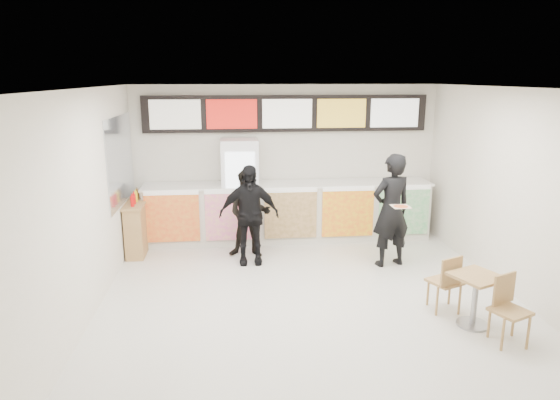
{
  "coord_description": "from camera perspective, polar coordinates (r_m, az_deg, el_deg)",
  "views": [
    {
      "loc": [
        -1.1,
        -6.27,
        3.15
      ],
      "look_at": [
        -0.36,
        1.2,
        1.28
      ],
      "focal_mm": 32.0,
      "sensor_mm": 36.0,
      "label": 1
    }
  ],
  "objects": [
    {
      "name": "floor",
      "position": [
        7.1,
        3.91,
        -12.4
      ],
      "size": [
        7.0,
        7.0,
        0.0
      ],
      "primitive_type": "plane",
      "color": "beige",
      "rests_on": "ground"
    },
    {
      "name": "ceiling",
      "position": [
        6.36,
        4.37,
        12.59
      ],
      "size": [
        7.0,
        7.0,
        0.0
      ],
      "primitive_type": "plane",
      "rotation": [
        3.14,
        0.0,
        0.0
      ],
      "color": "white",
      "rests_on": "wall_back"
    },
    {
      "name": "wall_back",
      "position": [
        9.97,
        0.71,
        4.44
      ],
      "size": [
        6.0,
        0.0,
        6.0
      ],
      "primitive_type": "plane",
      "rotation": [
        1.57,
        0.0,
        0.0
      ],
      "color": "silver",
      "rests_on": "floor"
    },
    {
      "name": "wall_left",
      "position": [
        6.75,
        -21.85,
        -1.2
      ],
      "size": [
        0.0,
        7.0,
        7.0
      ],
      "primitive_type": "plane",
      "rotation": [
        1.57,
        0.0,
        1.57
      ],
      "color": "silver",
      "rests_on": "floor"
    },
    {
      "name": "wall_right",
      "position": [
        7.67,
        26.8,
        0.03
      ],
      "size": [
        0.0,
        7.0,
        7.0
      ],
      "primitive_type": "plane",
      "rotation": [
        1.57,
        0.0,
        -1.57
      ],
      "color": "silver",
      "rests_on": "floor"
    },
    {
      "name": "service_counter",
      "position": [
        9.77,
        0.96,
        -1.33
      ],
      "size": [
        5.56,
        0.77,
        1.14
      ],
      "color": "silver",
      "rests_on": "floor"
    },
    {
      "name": "menu_board",
      "position": [
        9.77,
        0.79,
        9.86
      ],
      "size": [
        5.5,
        0.14,
        0.7
      ],
      "color": "black",
      "rests_on": "wall_back"
    },
    {
      "name": "drinks_fridge",
      "position": [
        9.62,
        -4.58,
        1.02
      ],
      "size": [
        0.7,
        0.67,
        2.0
      ],
      "color": "white",
      "rests_on": "floor"
    },
    {
      "name": "mirror_panel",
      "position": [
        9.03,
        -17.75,
        4.38
      ],
      "size": [
        0.01,
        2.0,
        1.5
      ],
      "primitive_type": "cube",
      "color": "#B2B7BF",
      "rests_on": "wall_left"
    },
    {
      "name": "customer_main",
      "position": [
        8.55,
        12.58,
        -1.18
      ],
      "size": [
        0.8,
        0.63,
        1.93
      ],
      "primitive_type": "imported",
      "rotation": [
        0.0,
        0.0,
        3.41
      ],
      "color": "black",
      "rests_on": "floor"
    },
    {
      "name": "customer_left",
      "position": [
        8.83,
        -3.51,
        -1.59
      ],
      "size": [
        0.85,
        0.7,
        1.57
      ],
      "primitive_type": "imported",
      "rotation": [
        0.0,
        0.0,
        -0.15
      ],
      "color": "black",
      "rests_on": "floor"
    },
    {
      "name": "customer_mid",
      "position": [
        8.49,
        -3.57,
        -1.68
      ],
      "size": [
        1.01,
        0.43,
        1.72
      ],
      "primitive_type": "imported",
      "rotation": [
        0.0,
        0.0,
        -0.01
      ],
      "color": "black",
      "rests_on": "floor"
    },
    {
      "name": "pizza_slice",
      "position": [
        8.09,
        13.64,
        -0.68
      ],
      "size": [
        0.36,
        0.36,
        0.02
      ],
      "color": "beige",
      "rests_on": "customer_main"
    },
    {
      "name": "cafe_table",
      "position": [
        6.95,
        21.46,
        -9.63
      ],
      "size": [
        0.92,
        1.45,
        0.83
      ],
      "rotation": [
        0.0,
        0.0,
        0.41
      ],
      "color": "tan",
      "rests_on": "floor"
    },
    {
      "name": "condiment_ledge",
      "position": [
        9.37,
        -16.06,
        -3.12
      ],
      "size": [
        0.34,
        0.85,
        1.13
      ],
      "color": "tan",
      "rests_on": "floor"
    }
  ]
}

